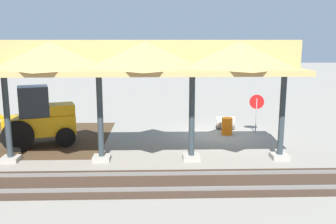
{
  "coord_description": "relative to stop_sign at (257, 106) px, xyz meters",
  "views": [
    {
      "loc": [
        3.27,
        18.93,
        4.93
      ],
      "look_at": [
        2.72,
        1.89,
        1.6
      ],
      "focal_mm": 40.0,
      "sensor_mm": 36.0,
      "label": 1
    }
  ],
  "objects": [
    {
      "name": "ground_plane",
      "position": [
        2.03,
        0.31,
        -1.48
      ],
      "size": [
        120.0,
        120.0,
        0.0
      ],
      "primitive_type": "plane",
      "color": "gray"
    },
    {
      "name": "dirt_work_zone",
      "position": [
        12.29,
        0.77,
        -1.47
      ],
      "size": [
        9.05,
        7.0,
        0.01
      ],
      "primitive_type": "cube",
      "color": "#42301E",
      "rests_on": "ground"
    },
    {
      "name": "platform_canopy",
      "position": [
        5.71,
        4.37,
        2.69
      ],
      "size": [
        12.35,
        3.2,
        4.9
      ],
      "color": "#9E998E",
      "rests_on": "ground"
    },
    {
      "name": "rail_tracks",
      "position": [
        2.03,
        6.96,
        -1.45
      ],
      "size": [
        60.0,
        2.58,
        0.15
      ],
      "color": "slate",
      "rests_on": "ground"
    },
    {
      "name": "stop_sign",
      "position": [
        0.0,
        0.0,
        0.0
      ],
      "size": [
        0.75,
        0.16,
        2.06
      ],
      "color": "gray",
      "rests_on": "ground"
    },
    {
      "name": "backhoe",
      "position": [
        10.91,
        2.04,
        -0.21
      ],
      "size": [
        5.32,
        2.83,
        2.82
      ],
      "color": "orange",
      "rests_on": "ground"
    },
    {
      "name": "concrete_pipe",
      "position": [
        1.44,
        -0.95,
        -1.12
      ],
      "size": [
        1.1,
        0.88,
        0.72
      ],
      "color": "#9E9384",
      "rests_on": "ground"
    },
    {
      "name": "traffic_barrel",
      "position": [
        1.59,
        0.28,
        -1.03
      ],
      "size": [
        0.56,
        0.56,
        0.9
      ],
      "primitive_type": "cylinder",
      "color": "orange",
      "rests_on": "ground"
    }
  ]
}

